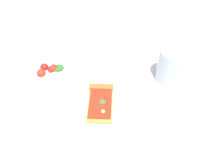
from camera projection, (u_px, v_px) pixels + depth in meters
ground_plane at (109, 110)px, 0.76m from camera, size 2.40×2.40×0.00m
plate at (112, 106)px, 0.76m from camera, size 0.23×0.23×0.01m
pizza_slice_main at (100, 101)px, 0.76m from camera, size 0.16×0.13×0.02m
salad_bowl at (53, 77)px, 0.79m from camera, size 0.12×0.12×0.09m
soda_glass at (170, 66)px, 0.80m from camera, size 0.08×0.08×0.12m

